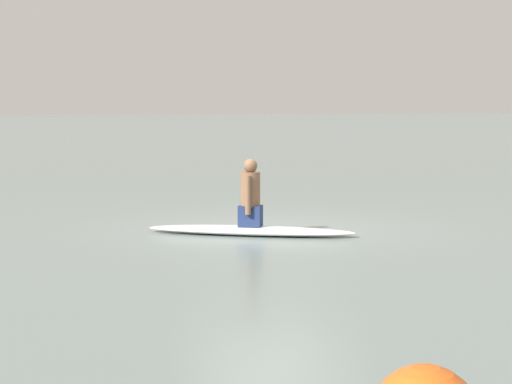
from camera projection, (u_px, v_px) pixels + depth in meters
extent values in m
plane|color=slate|center=(272.00, 230.00, 14.19)|extent=(400.00, 400.00, 0.00)
ellipsoid|color=white|center=(250.00, 230.00, 13.62)|extent=(2.67, 2.79, 0.13)
cube|color=navy|center=(250.00, 216.00, 13.60)|extent=(0.44, 0.44, 0.32)
cylinder|color=brown|center=(250.00, 189.00, 13.56)|extent=(0.42, 0.42, 0.53)
sphere|color=brown|center=(250.00, 166.00, 13.53)|extent=(0.21, 0.21, 0.21)
cylinder|color=brown|center=(248.00, 195.00, 13.39)|extent=(0.12, 0.12, 0.59)
cylinder|color=brown|center=(253.00, 193.00, 13.75)|extent=(0.12, 0.12, 0.59)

